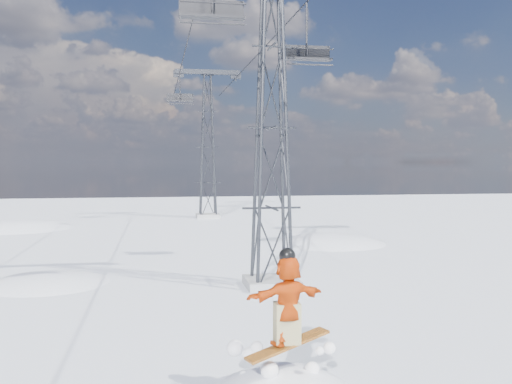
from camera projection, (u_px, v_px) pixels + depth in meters
ground at (310, 372)px, 11.74m from camera, size 120.00×120.00×0.00m
lift_tower_near at (272, 129)px, 19.46m from camera, size 5.20×1.80×11.43m
lift_tower_far at (208, 147)px, 44.06m from camera, size 5.20×1.80×11.43m
haul_cables at (229, 40)px, 30.50m from camera, size 4.46×51.00×0.06m
lift_chair_near at (212, 10)px, 17.14m from camera, size 1.98×0.57×2.45m
lift_chair_mid at (306, 54)px, 23.38m from camera, size 2.10×0.60×2.60m
lift_chair_far at (180, 98)px, 41.10m from camera, size 1.92×0.55×2.37m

